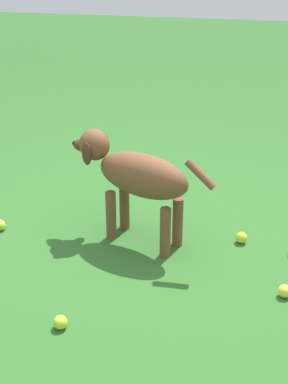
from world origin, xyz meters
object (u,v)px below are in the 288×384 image
at_px(tennis_ball_1, 241,238).
at_px(tennis_ball_2, 60,322).
at_px(tennis_ball_0, 0,225).
at_px(dog, 136,175).
at_px(tennis_ball_3, 285,291).

xyz_separation_m(tennis_ball_1, tennis_ball_2, (-0.89, 0.80, 0.00)).
relative_size(tennis_ball_0, tennis_ball_1, 1.00).
distance_m(dog, tennis_ball_3, 1.00).
relative_size(tennis_ball_0, tennis_ball_2, 1.00).
bearing_deg(tennis_ball_1, dog, 95.70).
bearing_deg(tennis_ball_1, tennis_ball_2, 138.06).
height_order(dog, tennis_ball_3, dog).
distance_m(tennis_ball_1, tennis_ball_2, 1.20).
bearing_deg(dog, tennis_ball_2, 98.75).
bearing_deg(dog, tennis_ball_1, -152.13).
xyz_separation_m(tennis_ball_0, tennis_ball_3, (-0.37, -1.64, 0.00)).
bearing_deg(tennis_ball_0, tennis_ball_1, -85.83).
bearing_deg(dog, tennis_ball_3, 175.55).
distance_m(tennis_ball_2, tennis_ball_3, 1.11).
distance_m(tennis_ball_0, tennis_ball_3, 1.69).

